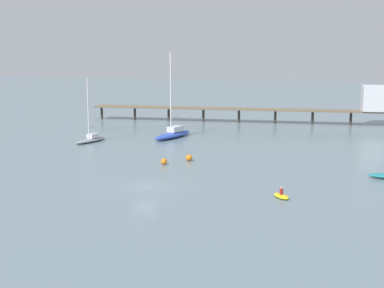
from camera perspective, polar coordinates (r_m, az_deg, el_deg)
The scene contains 7 objects.
ground_plane at distance 58.32m, azimuth -5.00°, elevation -4.53°, with size 400.00×400.00×0.00m, color slate.
pier at distance 107.84m, azimuth 12.48°, elevation 4.21°, with size 59.89×9.12×7.72m.
sailboat_gray at distance 87.01m, azimuth -10.64°, elevation 0.63°, with size 3.44×6.79×10.28m.
sailboat_blue at distance 89.46m, azimuth -2.02°, elevation 1.19°, with size 4.91×9.76×14.09m.
dinghy_yellow at distance 54.62m, azimuth 9.41°, elevation -5.40°, with size 2.23×2.51×1.14m.
mooring_buoy_outer at distance 71.17m, azimuth -0.31°, elevation -1.46°, with size 0.88×0.88×0.88m, color orange.
mooring_buoy_far at distance 69.04m, azimuth -3.00°, elevation -1.86°, with size 0.81×0.81×0.81m, color orange.
Camera 1 is at (20.18, -52.72, 14.66)m, focal length 50.46 mm.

